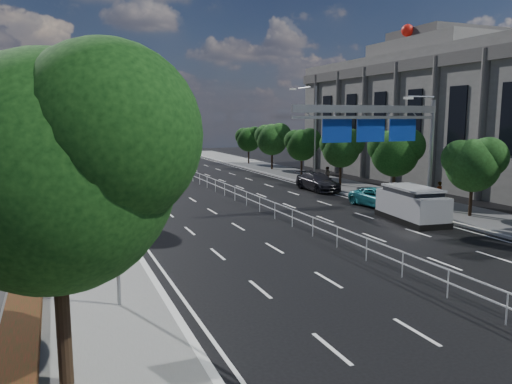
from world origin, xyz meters
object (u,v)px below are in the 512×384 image
near_car_silver (169,169)px  pedestrian_a (439,193)px  pedestrian_b (327,175)px  overhead_gantry (382,125)px  red_bus (105,157)px  white_minivan (116,176)px  silver_minivan (412,205)px  near_car_dark (98,155)px  parked_car_teal (379,198)px  parked_car_dark (318,182)px  toilet_sign (101,220)px

near_car_silver → pedestrian_a: bearing=112.5°
pedestrian_b → pedestrian_a: bearing=134.7°
overhead_gantry → red_bus: (-13.75, 31.41, -3.91)m
white_minivan → red_bus: red_bus is taller
near_car_silver → white_minivan: bearing=42.8°
silver_minivan → pedestrian_a: 6.24m
near_car_dark → parked_car_teal: bearing=114.8°
parked_car_dark → white_minivan: bearing=149.8°
red_bus → silver_minivan: (14.20, -33.96, -0.68)m
overhead_gantry → silver_minivan: size_ratio=1.97×
white_minivan → silver_minivan: size_ratio=0.88×
pedestrian_a → parked_car_teal: bearing=-14.3°
parked_car_teal → red_bus: bearing=112.4°
red_bus → pedestrian_b: red_bus is taller
toilet_sign → near_car_silver: (9.95, 36.21, -2.22)m
parked_car_teal → parked_car_dark: (-0.08, 8.51, 0.09)m
overhead_gantry → near_car_dark: 50.57m
silver_minivan → overhead_gantry: bearing=107.1°
near_car_dark → parked_car_dark: near_car_dark is taller
white_minivan → parked_car_teal: bearing=-52.6°
overhead_gantry → pedestrian_a: overhead_gantry is taller
near_car_silver → pedestrian_b: bearing=127.1°
toilet_sign → parked_car_dark: bearing=47.2°
red_bus → overhead_gantry: bearing=-74.1°
silver_minivan → parked_car_teal: silver_minivan is taller
white_minivan → pedestrian_a: bearing=-47.9°
pedestrian_a → pedestrian_b: 12.58m
overhead_gantry → near_car_silver: (-7.74, 26.16, -4.88)m
parked_car_dark → silver_minivan: bearing=-96.1°
parked_car_teal → white_minivan: bearing=127.3°
near_car_dark → pedestrian_b: 39.11m
red_bus → near_car_dark: bearing=80.5°
pedestrian_a → red_bus: bearing=-55.3°
white_minivan → pedestrian_a: (19.62, -18.17, -0.02)m
silver_minivan → near_car_silver: bearing=113.0°
near_car_silver → parked_car_teal: (9.30, -24.00, -0.08)m
red_bus → near_car_dark: 17.19m
red_bus → parked_car_dark: size_ratio=2.20×
parked_car_dark → overhead_gantry: bearing=-99.5°
white_minivan → red_bus: (0.26, 12.29, 0.75)m
near_car_silver → parked_car_dark: bearing=115.3°
white_minivan → parked_car_dark: bearing=-33.7°
white_minivan → parked_car_teal: white_minivan is taller
toilet_sign → near_car_silver: bearing=74.6°
red_bus → silver_minivan: size_ratio=2.15×
red_bus → pedestrian_a: (19.36, -30.46, -0.77)m
toilet_sign → red_bus: 41.67m
parked_car_teal → pedestrian_a: size_ratio=2.93×
white_minivan → parked_car_teal: size_ratio=0.99×
toilet_sign → white_minivan: toilet_sign is taller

